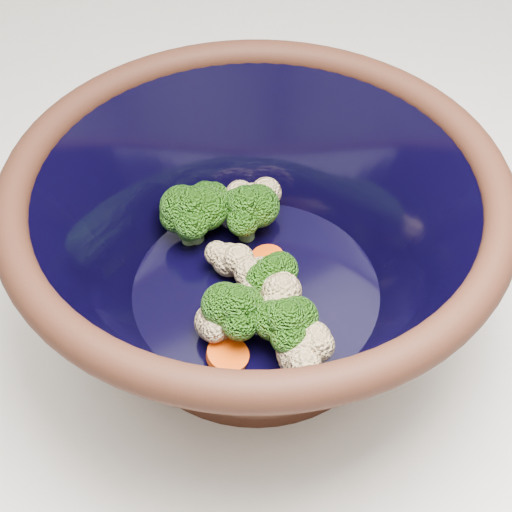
{
  "coord_description": "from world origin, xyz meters",
  "views": [
    {
      "loc": [
        -0.25,
        -0.33,
        1.36
      ],
      "look_at": [
        -0.07,
        -0.02,
        0.97
      ],
      "focal_mm": 50.0,
      "sensor_mm": 36.0,
      "label": 1
    }
  ],
  "objects": [
    {
      "name": "vegetable_pile",
      "position": [
        -0.07,
        -0.02,
        0.96
      ],
      "size": [
        0.12,
        0.2,
        0.06
      ],
      "color": "#608442",
      "rests_on": "mixing_bowl"
    },
    {
      "name": "mixing_bowl",
      "position": [
        -0.07,
        -0.02,
        0.98
      ],
      "size": [
        0.38,
        0.38,
        0.15
      ],
      "rotation": [
        0.0,
        0.0,
        -0.15
      ],
      "color": "black",
      "rests_on": "counter"
    },
    {
      "name": "counter",
      "position": [
        0.0,
        0.0,
        0.45
      ],
      "size": [
        1.2,
        1.2,
        0.9
      ],
      "primitive_type": "cube",
      "color": "silver",
      "rests_on": "ground"
    }
  ]
}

